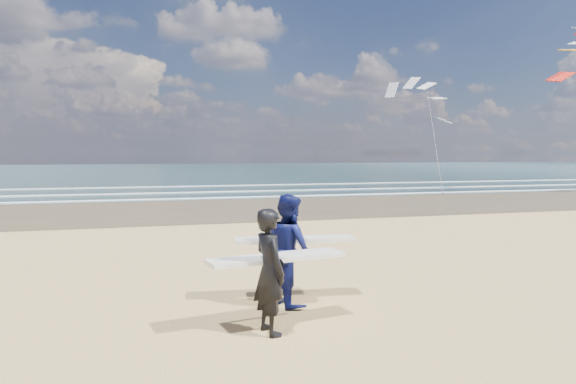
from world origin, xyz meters
name	(u,v)px	position (x,y,z in m)	size (l,w,h in m)	color
wet_sand_strip	(528,198)	(20.00, 18.00, 0.01)	(220.00, 12.00, 0.01)	#483C26
ocean	(285,170)	(20.00, 72.00, 0.01)	(220.00, 100.00, 0.02)	#173133
foam_breakers	(435,187)	(20.00, 28.10, 0.05)	(220.00, 11.70, 0.05)	white
surfer_near	(271,270)	(-0.19, 0.00, 0.96)	(2.26, 1.19, 1.88)	black
surfer_far	(290,249)	(0.49, 1.33, 1.00)	(2.24, 1.26, 1.98)	#0D124A
kite_1	(432,123)	(17.64, 24.84, 4.77)	(5.58, 4.71, 8.67)	slate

